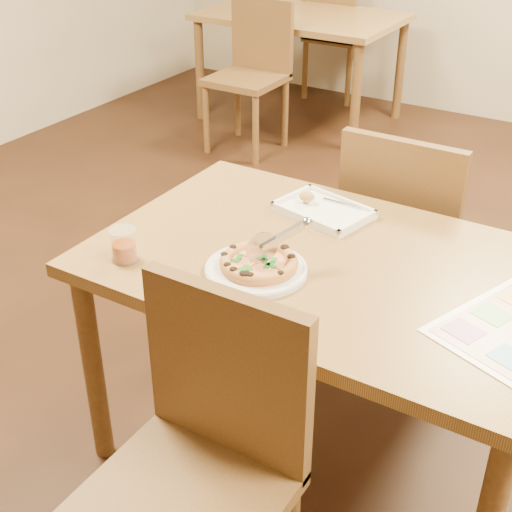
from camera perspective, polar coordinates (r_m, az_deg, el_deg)
The scene contains 12 objects.
room at distance 1.73m, azimuth 7.07°, elevation 17.94°, with size 7.00×7.00×7.00m.
dining_table at distance 2.01m, azimuth 5.80°, elevation -2.39°, with size 1.30×0.85×0.72m.
chair_near at distance 1.64m, azimuth -4.03°, elevation -14.14°, with size 0.42×0.42×0.47m.
chair_far at distance 2.53m, azimuth 11.82°, elevation 2.62°, with size 0.42×0.42×0.47m.
bg_table at distance 5.03m, azimuth 3.64°, elevation 17.84°, with size 1.30×0.85×0.72m.
bg_chair_near at distance 4.54m, azimuth -0.14°, elevation 15.64°, with size 0.42×0.42×0.47m.
bg_chair_far at distance 5.49m, azimuth 6.24°, elevation 18.03°, with size 0.42×0.42×0.47m.
plate at distance 1.89m, azimuth -0.00°, elevation -1.11°, with size 0.27×0.27×0.01m, color silver.
pizza at distance 1.89m, azimuth 0.23°, elevation -0.55°, with size 0.21×0.21×0.03m.
pizza_cutter at distance 1.87m, azimuth 1.65°, elevation 1.30°, with size 0.11×0.15×0.10m.
appetizer_tray at distance 2.21m, azimuth 5.30°, elevation 3.64°, with size 0.31×0.24×0.05m.
glass_tumbler at distance 1.97m, azimuth -10.50°, elevation 0.73°, with size 0.08×0.08×0.09m.
Camera 1 is at (0.71, -1.54, 1.71)m, focal length 50.00 mm.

